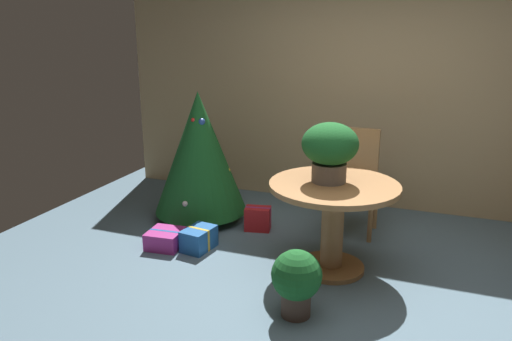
# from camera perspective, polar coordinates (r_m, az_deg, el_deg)

# --- Properties ---
(ground_plane) EXTENTS (6.60, 6.60, 0.00)m
(ground_plane) POSITION_cam_1_polar(r_m,az_deg,el_deg) (3.84, 8.71, -14.40)
(ground_plane) COLOR slate
(back_wall_panel) EXTENTS (6.00, 0.10, 2.60)m
(back_wall_panel) POSITION_cam_1_polar(r_m,az_deg,el_deg) (5.52, 14.25, 9.04)
(back_wall_panel) COLOR tan
(back_wall_panel) RESTS_ON ground_plane
(round_dining_table) EXTENTS (1.04, 1.04, 0.75)m
(round_dining_table) POSITION_cam_1_polar(r_m,az_deg,el_deg) (4.04, 8.88, -4.48)
(round_dining_table) COLOR #9E6B3D
(round_dining_table) RESTS_ON ground_plane
(flower_vase) EXTENTS (0.45, 0.45, 0.48)m
(flower_vase) POSITION_cam_1_polar(r_m,az_deg,el_deg) (3.94, 8.50, 2.59)
(flower_vase) COLOR #665B51
(flower_vase) RESTS_ON round_dining_table
(wooden_chair_far) EXTENTS (0.48, 0.40, 1.01)m
(wooden_chair_far) POSITION_cam_1_polar(r_m,az_deg,el_deg) (4.89, 11.18, -0.36)
(wooden_chair_far) COLOR #B27F4C
(wooden_chair_far) RESTS_ON ground_plane
(holiday_tree) EXTENTS (0.95, 0.95, 1.34)m
(holiday_tree) POSITION_cam_1_polar(r_m,az_deg,el_deg) (5.06, -6.52, 2.06)
(holiday_tree) COLOR brown
(holiday_tree) RESTS_ON ground_plane
(gift_box_purple) EXTENTS (0.32, 0.33, 0.16)m
(gift_box_purple) POSITION_cam_1_polar(r_m,az_deg,el_deg) (4.64, -10.38, -7.75)
(gift_box_purple) COLOR #9E287A
(gift_box_purple) RESTS_ON ground_plane
(gift_box_red) EXTENTS (0.28, 0.21, 0.24)m
(gift_box_red) POSITION_cam_1_polar(r_m,az_deg,el_deg) (4.92, 0.21, -5.57)
(gift_box_red) COLOR red
(gift_box_red) RESTS_ON ground_plane
(gift_box_blue) EXTENTS (0.26, 0.34, 0.20)m
(gift_box_blue) POSITION_cam_1_polar(r_m,az_deg,el_deg) (4.55, -6.60, -7.82)
(gift_box_blue) COLOR #1E569E
(gift_box_blue) RESTS_ON ground_plane
(potted_plant) EXTENTS (0.35, 0.35, 0.49)m
(potted_plant) POSITION_cam_1_polar(r_m,az_deg,el_deg) (3.49, 4.68, -12.37)
(potted_plant) COLOR #4C382D
(potted_plant) RESTS_ON ground_plane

